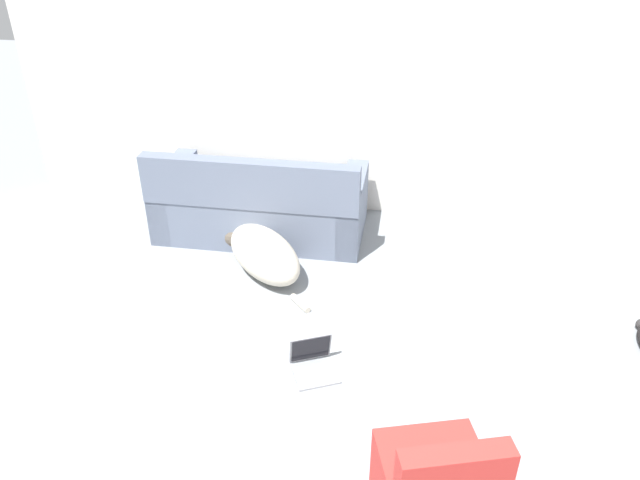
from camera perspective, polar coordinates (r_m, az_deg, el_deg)
The scene contains 4 objects.
wall_back at distance 5.98m, azimuth 7.89°, elevation 13.56°, with size 7.62×0.06×2.55m.
couch at distance 5.92m, azimuth -5.41°, elevation 3.19°, with size 1.94×0.94×0.90m.
dog at distance 5.40m, azimuth -5.42°, elevation -1.05°, with size 1.04×1.11×0.39m.
laptop_open at distance 4.43m, azimuth -0.68°, elevation -10.84°, with size 0.39×0.40×0.25m.
Camera 1 is at (0.07, -1.89, 3.03)m, focal length 35.00 mm.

